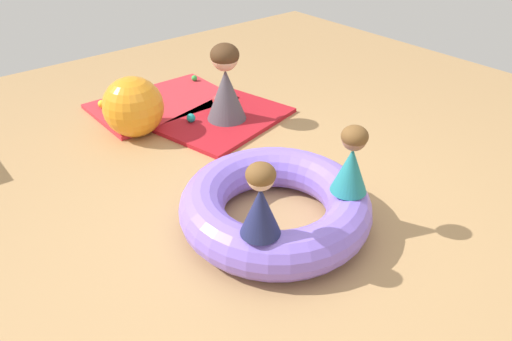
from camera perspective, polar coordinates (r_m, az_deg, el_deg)
ground_plane at (r=3.32m, az=1.80°, el=-6.16°), size 8.00×8.00×0.00m
gym_mat_near_right at (r=5.04m, az=-11.08°, el=7.84°), size 1.33×0.89×0.04m
gym_mat_far_right at (r=4.60m, az=-3.44°, el=5.97°), size 1.32×1.05×0.04m
inflatable_cushion at (r=3.22m, az=2.27°, el=-4.19°), size 1.28×1.28×0.30m
child_in_navy at (r=2.63m, az=0.54°, el=-3.59°), size 0.31×0.31×0.46m
child_in_teal at (r=3.03m, az=11.25°, el=1.17°), size 0.30×0.30×0.46m
adult_seated at (r=4.45m, az=-3.60°, el=10.23°), size 0.51×0.51×0.72m
play_ball_red at (r=4.85m, az=-4.58°, el=8.32°), size 0.10×0.10×0.10m
play_ball_pink at (r=5.04m, az=-3.99°, el=9.18°), size 0.09×0.09×0.09m
play_ball_teal at (r=4.54m, az=-7.69°, el=6.18°), size 0.08×0.08×0.08m
play_ball_yellow at (r=5.02m, az=-17.75°, el=7.50°), size 0.08×0.08×0.08m
play_ball_orange at (r=4.64m, az=-15.47°, el=6.07°), size 0.11×0.11×0.11m
play_ball_blue at (r=5.08m, az=-15.99°, el=8.10°), size 0.08×0.08×0.08m
play_ball_green at (r=5.47m, az=-7.31°, el=10.78°), size 0.06×0.06×0.06m
play_ball_red_second at (r=5.11m, az=-12.51°, el=8.71°), size 0.07×0.07×0.07m
exercise_ball_large at (r=4.41m, az=-14.30°, el=7.31°), size 0.54×0.54×0.54m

